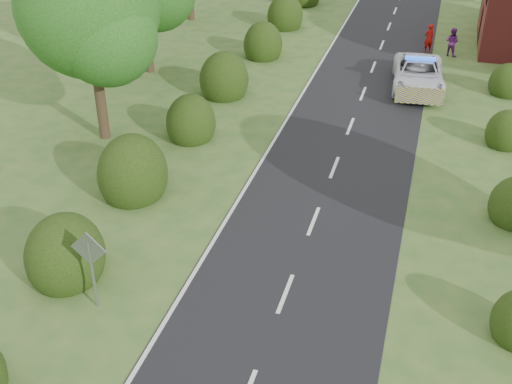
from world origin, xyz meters
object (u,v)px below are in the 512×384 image
(police_van, at_px, (418,74))
(pedestrian_red, at_px, (429,38))
(road_sign, at_px, (90,259))
(pedestrian_purple, at_px, (452,42))

(police_van, distance_m, pedestrian_red, 5.93)
(road_sign, relative_size, pedestrian_red, 1.52)
(police_van, bearing_deg, road_sign, -116.30)
(road_sign, distance_m, pedestrian_red, 26.58)
(police_van, relative_size, pedestrian_purple, 3.45)
(road_sign, distance_m, police_van, 20.92)
(pedestrian_red, relative_size, pedestrian_purple, 1.03)
(police_van, relative_size, pedestrian_red, 3.36)
(road_sign, relative_size, pedestrian_purple, 1.56)
(police_van, distance_m, pedestrian_purple, 5.88)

